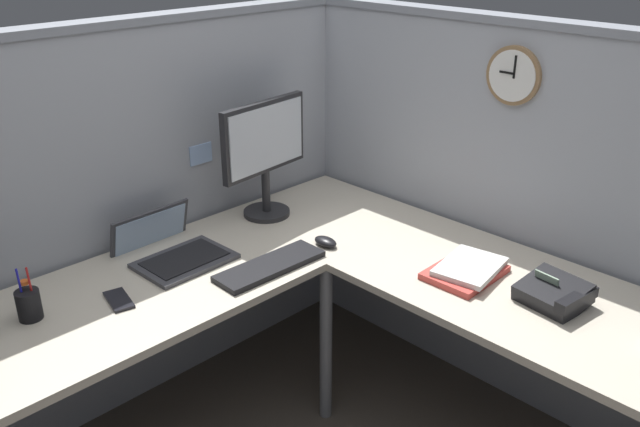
{
  "coord_description": "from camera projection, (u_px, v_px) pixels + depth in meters",
  "views": [
    {
      "loc": [
        -1.43,
        -1.4,
        1.91
      ],
      "look_at": [
        0.15,
        0.18,
        0.92
      ],
      "focal_mm": 37.61,
      "sensor_mm": 36.0,
      "label": 1
    }
  ],
  "objects": [
    {
      "name": "cubicle_wall_back",
      "position": [
        102.0,
        230.0,
        2.61
      ],
      "size": [
        2.57,
        0.12,
        1.58
      ],
      "color": "#999EA8",
      "rests_on": "ground"
    },
    {
      "name": "wall_clock",
      "position": [
        514.0,
        75.0,
        2.47
      ],
      "size": [
        0.04,
        0.22,
        0.22
      ],
      "color": "olive"
    },
    {
      "name": "office_phone",
      "position": [
        555.0,
        294.0,
        2.22
      ],
      "size": [
        0.21,
        0.23,
        0.11
      ],
      "color": "black",
      "rests_on": "desk"
    },
    {
      "name": "cubicle_wall_right",
      "position": [
        527.0,
        223.0,
        2.67
      ],
      "size": [
        0.12,
        2.37,
        1.58
      ],
      "color": "#999EA8",
      "rests_on": "ground"
    },
    {
      "name": "cell_phone",
      "position": [
        119.0,
        300.0,
        2.25
      ],
      "size": [
        0.1,
        0.16,
        0.01
      ],
      "primitive_type": "cube",
      "rotation": [
        0.0,
        0.0,
        -0.22
      ],
      "color": "black",
      "rests_on": "desk"
    },
    {
      "name": "desk",
      "position": [
        306.0,
        338.0,
        2.22
      ],
      "size": [
        2.35,
        2.15,
        0.73
      ],
      "color": "beige",
      "rests_on": "ground"
    },
    {
      "name": "keyboard",
      "position": [
        270.0,
        266.0,
        2.45
      ],
      "size": [
        0.43,
        0.15,
        0.02
      ],
      "primitive_type": "cube",
      "rotation": [
        0.0,
        0.0,
        -0.02
      ],
      "color": "black",
      "rests_on": "desk"
    },
    {
      "name": "laptop",
      "position": [
        169.0,
        249.0,
        2.55
      ],
      "size": [
        0.35,
        0.39,
        0.22
      ],
      "color": "#38383D",
      "rests_on": "desk"
    },
    {
      "name": "monitor",
      "position": [
        265.0,
        150.0,
        2.78
      ],
      "size": [
        0.46,
        0.2,
        0.5
      ],
      "color": "#232326",
      "rests_on": "desk"
    },
    {
      "name": "pinned_note_middle",
      "position": [
        201.0,
        154.0,
        2.78
      ],
      "size": [
        0.11,
        0.0,
        0.08
      ],
      "primitive_type": "cube",
      "color": "#99B7E5"
    },
    {
      "name": "computer_mouse",
      "position": [
        326.0,
        242.0,
        2.62
      ],
      "size": [
        0.06,
        0.1,
        0.03
      ],
      "primitive_type": "ellipsoid",
      "color": "black",
      "rests_on": "desk"
    },
    {
      "name": "book_stack",
      "position": [
        467.0,
        270.0,
        2.4
      ],
      "size": [
        0.3,
        0.23,
        0.04
      ],
      "color": "#BF3F38",
      "rests_on": "desk"
    },
    {
      "name": "pen_cup",
      "position": [
        29.0,
        304.0,
        2.13
      ],
      "size": [
        0.08,
        0.08,
        0.18
      ],
      "color": "black",
      "rests_on": "desk"
    }
  ]
}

